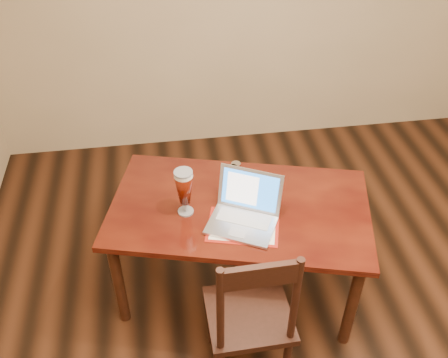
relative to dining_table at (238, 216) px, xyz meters
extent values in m
cube|color=#53180B|center=(0.01, 0.00, 0.05)|extent=(1.66, 1.20, 0.04)
cylinder|color=#37170D|center=(-0.72, -0.15, -0.30)|extent=(0.07, 0.07, 0.66)
cylinder|color=#37170D|center=(0.57, -0.50, -0.30)|extent=(0.07, 0.07, 0.66)
cylinder|color=#37170D|center=(-0.54, 0.51, -0.30)|extent=(0.07, 0.07, 0.66)
cylinder|color=#37170D|center=(0.75, 0.16, -0.30)|extent=(0.07, 0.07, 0.66)
cube|color=#9C190E|center=(0.00, -0.17, 0.07)|extent=(0.45, 0.37, 0.00)
cube|color=white|center=(0.00, -0.17, 0.07)|extent=(0.40, 0.33, 0.00)
cube|color=silver|center=(-0.01, -0.17, 0.08)|extent=(0.43, 0.39, 0.02)
cube|color=silver|center=(0.01, -0.12, 0.09)|extent=(0.31, 0.24, 0.00)
cube|color=silver|center=(-0.04, -0.23, 0.09)|extent=(0.11, 0.10, 0.00)
cube|color=silver|center=(0.06, -0.03, 0.21)|extent=(0.35, 0.23, 0.24)
cube|color=blue|center=(0.06, -0.03, 0.21)|extent=(0.31, 0.19, 0.20)
cube|color=white|center=(0.02, -0.01, 0.21)|extent=(0.18, 0.12, 0.17)
cylinder|color=silver|center=(-0.30, 0.00, 0.07)|extent=(0.09, 0.09, 0.01)
cylinder|color=silver|center=(-0.30, 0.00, 0.11)|extent=(0.02, 0.02, 0.06)
cylinder|color=silver|center=(-0.30, 0.00, 0.34)|extent=(0.10, 0.10, 0.02)
cylinder|color=silver|center=(-0.30, 0.00, 0.36)|extent=(0.10, 0.10, 0.01)
cylinder|color=silver|center=(0.02, 0.33, 0.09)|extent=(0.06, 0.06, 0.04)
cylinder|color=silver|center=(0.05, 0.36, 0.09)|extent=(0.06, 0.06, 0.04)
cube|color=black|center=(-0.03, -0.56, -0.18)|extent=(0.44, 0.42, 0.04)
cylinder|color=black|center=(-0.21, -0.40, -0.42)|extent=(0.04, 0.04, 0.42)
cylinder|color=black|center=(0.14, -0.39, -0.42)|extent=(0.04, 0.04, 0.42)
cylinder|color=black|center=(-0.21, -0.73, 0.12)|extent=(0.04, 0.04, 0.56)
cylinder|color=black|center=(0.14, -0.72, 0.12)|extent=(0.04, 0.04, 0.56)
cube|color=black|center=(-0.03, -0.73, 0.32)|extent=(0.35, 0.04, 0.12)
camera|label=1|loc=(-0.39, -2.10, 2.00)|focal=40.00mm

